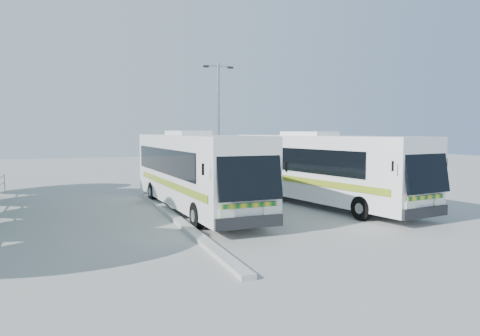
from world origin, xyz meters
name	(u,v)px	position (x,y,z in m)	size (l,w,h in m)	color
ground	(248,227)	(0.00, 0.00, 0.00)	(100.00, 100.00, 0.00)	#959591
kerb_divider	(177,219)	(-2.30, 2.00, 0.07)	(0.40, 16.00, 0.15)	#B2B2AD
coach_main	(194,169)	(-1.00, 4.19, 1.87)	(3.17, 12.44, 3.42)	white
coach_adjacent	(321,167)	(5.18, 3.58, 1.85)	(4.57, 12.42, 3.38)	white
lamppost	(218,121)	(2.14, 10.52, 4.21)	(1.86, 0.21, 7.62)	#94979C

